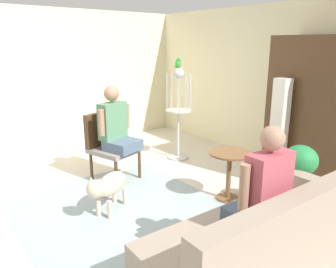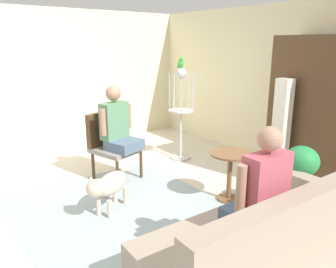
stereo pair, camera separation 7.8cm
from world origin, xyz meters
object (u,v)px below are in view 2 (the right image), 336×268
couch (262,242)px  person_on_couch (261,189)px  column_lamp (281,134)px  handbag (103,188)px  armoire_cabinet (318,113)px  potted_plant (300,172)px  parrot (181,63)px  round_end_table (230,168)px  person_on_armchair (117,125)px  armchair (110,140)px  bird_cage_stand (181,112)px  dog (109,185)px

couch → person_on_couch: size_ratio=2.37×
column_lamp → handbag: bearing=-120.8°
armoire_cabinet → potted_plant: bearing=-67.5°
potted_plant → person_on_couch: bearing=-73.2°
handbag → parrot: bearing=105.6°
round_end_table → armoire_cabinet: size_ratio=0.31×
person_on_armchair → parrot: bearing=98.7°
person_on_couch → person_on_armchair: 2.47m
armchair → person_on_couch: bearing=-0.1°
round_end_table → bird_cage_stand: 1.70m
round_end_table → bird_cage_stand: bearing=162.1°
round_end_table → dog: (-0.62, -1.33, -0.09)m
armoire_cabinet → handbag: bearing=-120.2°
column_lamp → armchair: bearing=-134.2°
parrot → handbag: parrot is taller
couch → column_lamp: bearing=121.6°
column_lamp → round_end_table: bearing=-95.5°
bird_cage_stand → armoire_cabinet: bearing=23.1°
parrot → column_lamp: (1.68, 0.36, -0.87)m
person_on_couch → handbag: (-2.20, -0.34, -0.70)m
person_on_armchair → parrot: 1.52m
round_end_table → handbag: bearing=-134.2°
bird_cage_stand → column_lamp: bearing=12.2°
couch → dog: 1.81m
person_on_couch → handbag: 2.33m
armchair → dog: bearing=-29.0°
couch → person_on_armchair: (-2.51, 0.02, 0.52)m
armchair → person_on_armchair: (0.16, 0.04, 0.25)m
round_end_table → dog: size_ratio=0.83×
person_on_armchair → potted_plant: 2.42m
round_end_table → armoire_cabinet: bearing=76.4°
handbag → round_end_table: bearing=45.8°
dog → column_lamp: (0.71, 2.20, 0.39)m
armoire_cabinet → parrot: bearing=-157.1°
armchair → parrot: bearing=91.8°
bird_cage_stand → column_lamp: 1.70m
couch → bird_cage_stand: bird_cage_stand is taller
bird_cage_stand → column_lamp: (1.66, 0.36, -0.08)m
couch → potted_plant: (-0.39, 1.16, 0.21)m
parrot → potted_plant: size_ratio=0.21×
round_end_table → parrot: (-1.60, 0.51, 1.17)m
dog → bird_cage_stand: bearing=117.5°
couch → dog: (-1.73, -0.54, 0.04)m
dog → handbag: dog is taller
parrot → handbag: 2.31m
armchair → column_lamp: 2.36m
couch → parrot: size_ratio=12.10×
person_on_couch → potted_plant: person_on_couch is taller
parrot → person_on_armchair: bearing=-81.3°
person_on_couch → round_end_table: bearing=142.5°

